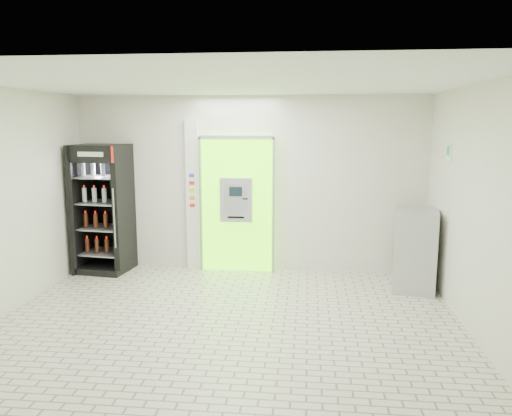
# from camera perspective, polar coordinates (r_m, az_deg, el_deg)

# --- Properties ---
(ground) EXTENTS (6.00, 6.00, 0.00)m
(ground) POSITION_cam_1_polar(r_m,az_deg,el_deg) (6.54, -3.41, -13.11)
(ground) COLOR beige
(ground) RESTS_ON ground
(room_shell) EXTENTS (6.00, 6.00, 6.00)m
(room_shell) POSITION_cam_1_polar(r_m,az_deg,el_deg) (6.07, -3.58, 3.13)
(room_shell) COLOR silver
(room_shell) RESTS_ON ground
(atm_assembly) EXTENTS (1.30, 0.24, 2.33)m
(atm_assembly) POSITION_cam_1_polar(r_m,az_deg,el_deg) (8.56, -2.18, 0.51)
(atm_assembly) COLOR #5DF208
(atm_assembly) RESTS_ON ground
(pillar) EXTENTS (0.22, 0.11, 2.60)m
(pillar) POSITION_cam_1_polar(r_m,az_deg,el_deg) (8.72, -7.23, 1.47)
(pillar) COLOR silver
(pillar) RESTS_ON ground
(beverage_cooler) EXTENTS (0.90, 0.84, 2.18)m
(beverage_cooler) POSITION_cam_1_polar(r_m,az_deg,el_deg) (8.93, -17.06, -0.33)
(beverage_cooler) COLOR black
(beverage_cooler) RESTS_ON ground
(steel_cabinet) EXTENTS (0.81, 1.04, 1.24)m
(steel_cabinet) POSITION_cam_1_polar(r_m,az_deg,el_deg) (8.12, 17.78, -4.44)
(steel_cabinet) COLOR #A4A7AC
(steel_cabinet) RESTS_ON ground
(exit_sign) EXTENTS (0.02, 0.22, 0.26)m
(exit_sign) POSITION_cam_1_polar(r_m,az_deg,el_deg) (7.62, 21.17, 5.94)
(exit_sign) COLOR white
(exit_sign) RESTS_ON room_shell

